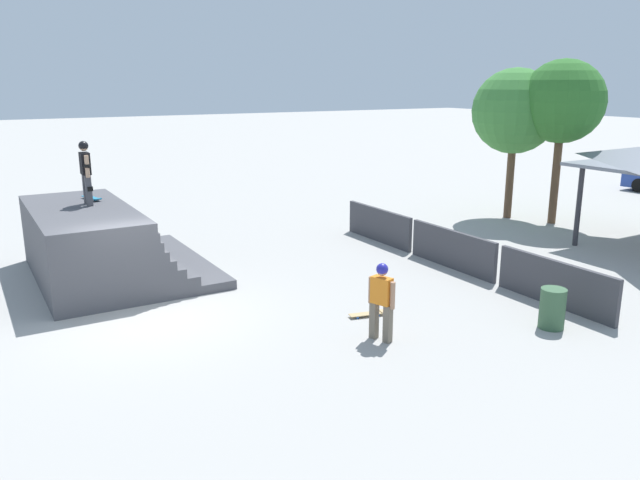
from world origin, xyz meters
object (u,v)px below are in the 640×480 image
skater_on_deck (86,168)px  tree_far_back (515,112)px  bystander_walking (382,296)px  skateboard_on_deck (92,198)px  tree_beside_pavilion (563,102)px  skateboard_on_ground (368,314)px  trash_bin (552,308)px

skater_on_deck → tree_far_back: bearing=88.9°
tree_far_back → bystander_walking: bearing=-57.4°
skateboard_on_deck → tree_far_back: 14.76m
tree_beside_pavilion → skateboard_on_deck: bearing=-99.7°
skater_on_deck → skateboard_on_ground: bearing=36.7°
skater_on_deck → skateboard_on_ground: size_ratio=1.97×
skater_on_deck → skateboard_on_deck: skater_on_deck is taller
tree_far_back → trash_bin: size_ratio=6.41×
bystander_walking → trash_bin: size_ratio=1.86×
tree_beside_pavilion → trash_bin: 11.17m
tree_far_back → trash_bin: (8.18, -7.39, -3.48)m
skateboard_on_deck → skateboard_on_ground: bearing=18.4°
bystander_walking → skateboard_on_ground: 1.56m
skateboard_on_ground → skateboard_on_deck: bearing=135.0°
tree_far_back → trash_bin: 11.56m
tree_far_back → skater_on_deck: bearing=-91.9°
bystander_walking → tree_beside_pavilion: (-5.42, 11.48, 3.34)m
skateboard_on_deck → trash_bin: size_ratio=1.03×
bystander_walking → tree_far_back: bearing=-75.6°
skateboard_on_deck → tree_beside_pavilion: (2.60, 15.26, 2.33)m
bystander_walking → tree_far_back: 13.17m
skater_on_deck → trash_bin: (8.67, 7.39, -2.38)m
tree_far_back → skateboard_on_deck: bearing=-94.4°
tree_beside_pavilion → skater_on_deck: bearing=-97.3°
skateboard_on_deck → skateboard_on_ground: (6.85, 4.30, -1.87)m
skater_on_deck → tree_far_back: size_ratio=0.30×
skateboard_on_ground → trash_bin: bearing=-27.5°
skateboard_on_ground → tree_beside_pavilion: bearing=34.0°
skater_on_deck → trash_bin: 11.64m
skateboard_on_ground → tree_far_back: bearing=42.0°
skater_on_deck → skateboard_on_ground: (6.22, 4.50, -2.75)m
bystander_walking → tree_far_back: tree_far_back is taller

